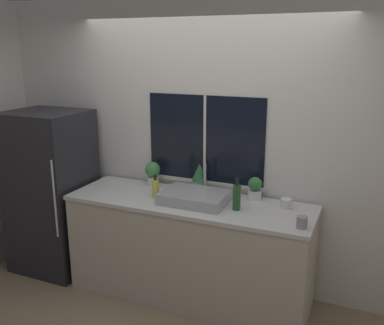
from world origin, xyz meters
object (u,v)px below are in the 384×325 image
object	(u,v)px
refrigerator	(52,192)
mug_grey	(302,222)
sink	(195,197)
potted_plant_left	(153,172)
mug_white	(286,203)
bottle_tall	(237,197)
potted_plant_right	(255,188)
potted_plant_center	(199,177)
soap_bottle	(155,188)

from	to	relation	value
refrigerator	mug_grey	xyz separation A→B (m)	(2.52, -0.17, 0.16)
refrigerator	sink	size ratio (longest dim) A/B	2.91
potted_plant_left	mug_white	bearing A→B (deg)	-4.46
mug_white	mug_grey	bearing A→B (deg)	-62.25
bottle_tall	potted_plant_right	bearing A→B (deg)	77.16
potted_plant_center	mug_grey	world-z (taller)	potted_plant_center
mug_grey	potted_plant_center	bearing A→B (deg)	155.42
potted_plant_center	bottle_tall	bearing A→B (deg)	-33.76
refrigerator	mug_white	bearing A→B (deg)	4.72
bottle_tall	mug_grey	world-z (taller)	bottle_tall
potted_plant_left	bottle_tall	size ratio (longest dim) A/B	0.84
refrigerator	soap_bottle	xyz separation A→B (m)	(1.21, -0.02, 0.20)
mug_grey	mug_white	bearing A→B (deg)	117.75
soap_bottle	bottle_tall	distance (m)	0.76
mug_white	bottle_tall	bearing A→B (deg)	-151.07
refrigerator	mug_grey	world-z (taller)	refrigerator
potted_plant_left	soap_bottle	xyz separation A→B (m)	(0.20, -0.31, -0.04)
refrigerator	bottle_tall	distance (m)	1.98
potted_plant_right	bottle_tall	xyz separation A→B (m)	(-0.07, -0.31, 0.01)
refrigerator	bottle_tall	world-z (taller)	refrigerator
potted_plant_left	potted_plant_center	size ratio (longest dim) A/B	0.86
mug_grey	refrigerator	bearing A→B (deg)	176.13
potted_plant_center	bottle_tall	xyz separation A→B (m)	(0.46, -0.31, -0.03)
mug_white	potted_plant_left	bearing A→B (deg)	175.54
potted_plant_center	soap_bottle	world-z (taller)	potted_plant_center
soap_bottle	mug_grey	distance (m)	1.32
bottle_tall	mug_white	size ratio (longest dim) A/B	2.95
sink	potted_plant_left	bearing A→B (deg)	154.12
soap_bottle	mug_white	world-z (taller)	soap_bottle
potted_plant_center	potted_plant_right	size ratio (longest dim) A/B	1.32
potted_plant_center	potted_plant_right	bearing A→B (deg)	0.00
sink	bottle_tall	size ratio (longest dim) A/B	2.05
sink	mug_white	world-z (taller)	sink
refrigerator	bottle_tall	bearing A→B (deg)	-0.33
potted_plant_left	potted_plant_right	world-z (taller)	potted_plant_left
potted_plant_center	soap_bottle	size ratio (longest dim) A/B	1.28
refrigerator	potted_plant_center	bearing A→B (deg)	11.10
bottle_tall	mug_grey	size ratio (longest dim) A/B	3.09
potted_plant_center	potted_plant_right	world-z (taller)	potted_plant_center
sink	refrigerator	bearing A→B (deg)	-179.15
sink	potted_plant_center	xyz separation A→B (m)	(-0.07, 0.27, 0.10)
potted_plant_center	mug_white	world-z (taller)	potted_plant_center
sink	potted_plant_center	distance (m)	0.30
soap_bottle	mug_white	distance (m)	1.14
potted_plant_right	mug_grey	world-z (taller)	potted_plant_right
mug_grey	sink	bearing A→B (deg)	168.46
refrigerator	potted_plant_left	bearing A→B (deg)	16.26
refrigerator	bottle_tall	size ratio (longest dim) A/B	5.96
potted_plant_right	mug_white	size ratio (longest dim) A/B	2.18
refrigerator	bottle_tall	xyz separation A→B (m)	(1.96, -0.01, 0.23)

